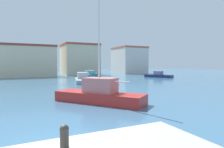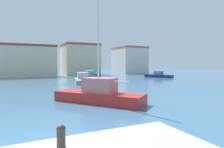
{
  "view_description": "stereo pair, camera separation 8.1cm",
  "coord_description": "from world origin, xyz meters",
  "views": [
    {
      "loc": [
        -0.77,
        -6.0,
        2.93
      ],
      "look_at": [
        12.8,
        22.72,
        1.27
      ],
      "focal_mm": 30.37,
      "sensor_mm": 36.0,
      "label": 1
    },
    {
      "loc": [
        -0.69,
        -6.03,
        2.93
      ],
      "look_at": [
        12.8,
        22.72,
        1.27
      ],
      "focal_mm": 30.37,
      "sensor_mm": 36.0,
      "label": 2
    }
  ],
  "objects": [
    {
      "name": "sailboat_red_mid_harbor",
      "position": [
        4.44,
        7.27,
        0.67
      ],
      "size": [
        5.87,
        6.78,
        8.87
      ],
      "color": "#B22823",
      "rests_on": "water"
    },
    {
      "name": "harbor_office",
      "position": [
        -0.45,
        42.41,
        3.7
      ],
      "size": [
        14.13,
        6.83,
        7.39
      ],
      "color": "beige",
      "rests_on": "ground"
    },
    {
      "name": "warehouse_block",
      "position": [
        30.22,
        46.82,
        4.18
      ],
      "size": [
        8.34,
        10.05,
        8.34
      ],
      "color": "beige",
      "rests_on": "ground"
    },
    {
      "name": "motorboat_navy_distant_north",
      "position": [
        26.44,
        27.44,
        0.46
      ],
      "size": [
        4.36,
        6.31,
        1.4
      ],
      "color": "#19234C",
      "rests_on": "water"
    },
    {
      "name": "mooring_bollard",
      "position": [
        0.01,
        -1.97,
        1.41
      ],
      "size": [
        0.2,
        0.2,
        0.52
      ],
      "color": "#38332D",
      "rests_on": "pier_quay"
    },
    {
      "name": "motorboat_grey_center_channel",
      "position": [
        8.04,
        23.64,
        0.51
      ],
      "size": [
        3.96,
        7.62,
        1.58
      ],
      "color": "gray",
      "rests_on": "water"
    },
    {
      "name": "motorboat_teal_far_right",
      "position": [
        12.32,
        32.76,
        0.58
      ],
      "size": [
        6.41,
        7.18,
        1.62
      ],
      "color": "#1E707A",
      "rests_on": "water"
    },
    {
      "name": "water",
      "position": [
        15.0,
        20.0,
        0.0
      ],
      "size": [
        160.0,
        160.0,
        0.0
      ],
      "primitive_type": "plane",
      "color": "#38607F",
      "rests_on": "ground"
    },
    {
      "name": "waterfront_apartments",
      "position": [
        13.57,
        45.64,
        4.21
      ],
      "size": [
        9.26,
        9.78,
        8.39
      ],
      "color": "beige",
      "rests_on": "ground"
    }
  ]
}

